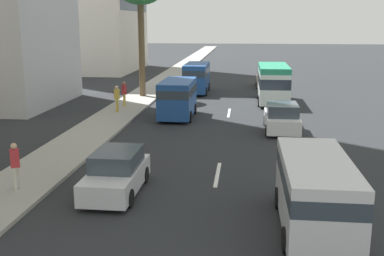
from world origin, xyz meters
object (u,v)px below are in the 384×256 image
(minibus_second, at_px, (273,82))
(car_third, at_px, (266,79))
(pedestrian_by_tree, at_px, (15,164))
(van_sixth, at_px, (178,97))
(palm_tree, at_px, (141,4))
(van_seventh, at_px, (315,189))
(pedestrian_mid_block, at_px, (117,97))
(car_fourth, at_px, (282,118))
(car_lead, at_px, (117,173))
(van_fifth, at_px, (197,76))
(pedestrian_near_lamp, at_px, (124,92))

(minibus_second, bearing_deg, car_third, 0.94)
(pedestrian_by_tree, bearing_deg, van_sixth, 45.37)
(palm_tree, bearing_deg, van_seventh, -156.44)
(van_sixth, bearing_deg, pedestrian_mid_block, -100.68)
(car_fourth, height_order, van_seventh, van_seventh)
(car_lead, relative_size, van_sixth, 0.87)
(van_seventh, bearing_deg, minibus_second, -0.02)
(car_third, height_order, pedestrian_mid_block, pedestrian_mid_block)
(van_fifth, distance_m, van_seventh, 28.30)
(pedestrian_near_lamp, bearing_deg, palm_tree, 124.84)
(pedestrian_by_tree, distance_m, palm_tree, 23.47)
(car_lead, relative_size, minibus_second, 0.66)
(van_sixth, bearing_deg, van_seventh, 21.74)
(minibus_second, height_order, palm_tree, palm_tree)
(car_lead, relative_size, pedestrian_by_tree, 2.31)
(pedestrian_by_tree, bearing_deg, van_seventh, -39.77)
(van_fifth, distance_m, pedestrian_mid_block, 11.24)
(van_seventh, xyz_separation_m, pedestrian_near_lamp, (19.44, 10.93, -0.12))
(van_seventh, xyz_separation_m, pedestrian_by_tree, (1.91, 10.49, -0.15))
(minibus_second, bearing_deg, pedestrian_near_lamp, 108.22)
(car_lead, bearing_deg, van_seventh, 70.62)
(car_lead, relative_size, car_third, 0.99)
(pedestrian_by_tree, height_order, palm_tree, palm_tree)
(car_lead, relative_size, car_fourth, 0.96)
(pedestrian_near_lamp, relative_size, palm_tree, 0.21)
(car_third, xyz_separation_m, pedestrian_near_lamp, (-12.61, 10.79, 0.40))
(van_fifth, distance_m, pedestrian_near_lamp, 9.28)
(van_sixth, height_order, pedestrian_near_lamp, van_sixth)
(minibus_second, xyz_separation_m, van_sixth, (-6.62, 6.55, -0.20))
(pedestrian_mid_block, distance_m, palm_tree, 9.69)
(car_lead, xyz_separation_m, pedestrian_mid_block, (14.83, 4.04, 0.40))
(car_lead, height_order, pedestrian_by_tree, pedestrian_by_tree)
(van_sixth, bearing_deg, minibus_second, 135.29)
(minibus_second, bearing_deg, pedestrian_by_tree, 153.59)
(car_lead, height_order, van_sixth, van_sixth)
(car_lead, bearing_deg, van_fifth, 179.11)
(pedestrian_mid_block, bearing_deg, palm_tree, -132.79)
(car_fourth, bearing_deg, palm_tree, 43.50)
(minibus_second, height_order, pedestrian_by_tree, minibus_second)
(minibus_second, height_order, pedestrian_near_lamp, minibus_second)
(car_lead, distance_m, car_third, 30.39)
(car_lead, bearing_deg, minibus_second, 161.67)
(car_third, xyz_separation_m, pedestrian_by_tree, (-30.14, 10.34, 0.37))
(car_lead, relative_size, van_seventh, 0.78)
(car_fourth, xyz_separation_m, pedestrian_mid_block, (3.99, 10.86, 0.38))
(minibus_second, xyz_separation_m, car_third, (9.01, 0.15, -0.84))
(pedestrian_near_lamp, relative_size, pedestrian_mid_block, 1.01)
(minibus_second, xyz_separation_m, palm_tree, (1.44, 10.68, 5.97))
(car_third, bearing_deg, pedestrian_mid_block, 144.10)
(car_third, relative_size, pedestrian_by_tree, 2.34)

